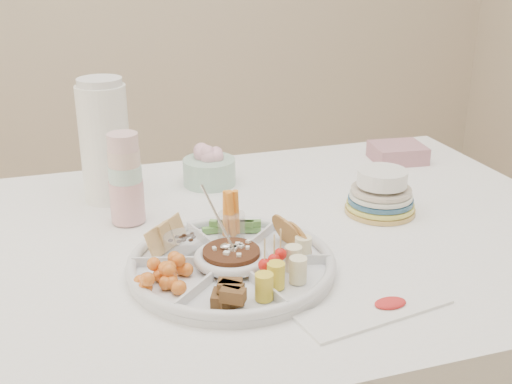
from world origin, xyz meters
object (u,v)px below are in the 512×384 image
object	(u,v)px
party_tray	(231,261)
thermos	(105,139)
dining_table	(243,383)
plate_stack	(381,191)

from	to	relation	value
party_tray	thermos	bearing A→B (deg)	112.31
dining_table	party_tray	bearing A→B (deg)	-113.03
thermos	plate_stack	distance (m)	0.64
thermos	plate_stack	size ratio (longest dim) A/B	1.86
dining_table	plate_stack	size ratio (longest dim) A/B	9.58
party_tray	plate_stack	bearing A→B (deg)	22.67
thermos	party_tray	bearing A→B (deg)	-67.69
party_tray	plate_stack	distance (m)	0.43
dining_table	plate_stack	xyz separation A→B (m)	(0.33, 0.02, 0.43)
plate_stack	thermos	bearing A→B (deg)	154.82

